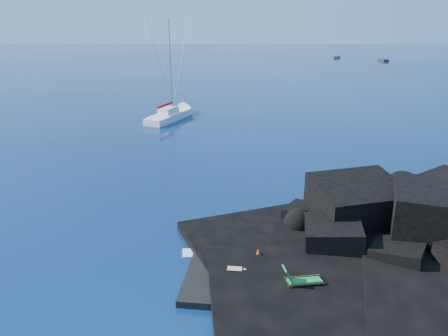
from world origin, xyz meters
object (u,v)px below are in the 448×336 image
Objects in this scene: deck_chair at (305,276)px; distant_boat_a at (337,58)px; sailboat at (171,119)px; marker_cone at (258,253)px; distant_boat_b at (383,61)px; sunbather at (235,270)px.

deck_chair reaches higher than distant_boat_a.
distant_boat_a is at bearing 86.91° from sailboat.
sailboat is at bearing 104.96° from marker_cone.
marker_cone is at bearing -53.09° from sailboat.
distant_boat_b is (43.02, 111.91, -0.65)m from marker_cone.
marker_cone is (1.24, 1.43, 0.11)m from sunbather.
sunbather is 0.48× the size of distant_boat_a.
distant_boat_a is at bearing 80.30° from sunbather.
sailboat is 2.91× the size of distant_boat_a.
deck_chair reaches higher than distant_boat_b.
deck_chair is 3.45m from sunbather.
distant_boat_b is at bearing 73.97° from sunbather.
marker_cone is at bearing 118.73° from deck_chair.
marker_cone is 0.14× the size of distant_boat_a.
deck_chair is at bearing -80.97° from distant_boat_a.
sailboat is 96.72m from distant_boat_a.
distant_boat_b reaches higher than distant_boat_a.
sailboat is 6.73× the size of deck_chair.
deck_chair is 127.94m from distant_boat_a.
sailboat reaches higher than sunbather.
distant_boat_a is (29.79, 124.42, -0.97)m from deck_chair.
distant_boat_b is at bearing 61.14° from deck_chair.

